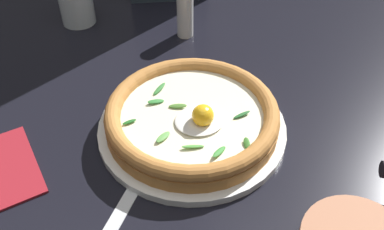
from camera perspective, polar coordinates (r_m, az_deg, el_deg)
name	(u,v)px	position (r m, az deg, el deg)	size (l,w,h in m)	color
ground_plane	(178,132)	(0.67, -1.82, -2.25)	(2.40, 2.40, 0.03)	black
pizza_plate	(192,128)	(0.65, 0.00, -1.70)	(0.28, 0.28, 0.01)	white
pizza	(192,116)	(0.63, 0.02, -0.08)	(0.26, 0.26, 0.06)	#C07B38
drinking_glass	(76,1)	(0.92, -15.27, 14.46)	(0.07, 0.07, 0.11)	silver
folded_napkin	(2,166)	(0.65, -24.06, -6.20)	(0.14, 0.09, 0.01)	maroon
pepper_shaker	(185,15)	(0.84, -0.94, 13.27)	(0.03, 0.03, 0.09)	silver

